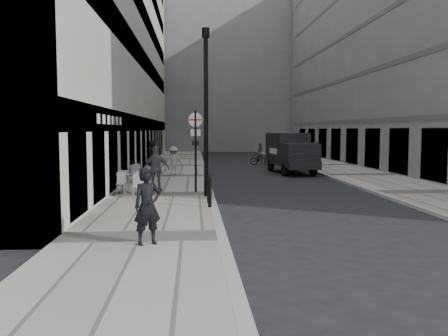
{
  "coord_description": "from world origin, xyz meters",
  "views": [
    {
      "loc": [
        -0.69,
        -8.84,
        2.73
      ],
      "look_at": [
        0.36,
        7.38,
        1.4
      ],
      "focal_mm": 38.0,
      "sensor_mm": 36.0,
      "label": 1
    }
  ],
  "objects_px": {
    "lamppost": "(206,104)",
    "panel_van": "(290,151)",
    "sign_post": "(196,140)",
    "walking_man": "(147,206)",
    "cyclist": "(261,156)"
  },
  "relations": [
    {
      "from": "sign_post",
      "to": "cyclist",
      "type": "bearing_deg",
      "value": 78.49
    },
    {
      "from": "sign_post",
      "to": "lamppost",
      "type": "bearing_deg",
      "value": -67.07
    },
    {
      "from": "walking_man",
      "to": "cyclist",
      "type": "distance_m",
      "value": 26.17
    },
    {
      "from": "lamppost",
      "to": "panel_van",
      "type": "distance_m",
      "value": 12.38
    },
    {
      "from": "walking_man",
      "to": "lamppost",
      "type": "bearing_deg",
      "value": 54.52
    },
    {
      "from": "walking_man",
      "to": "panel_van",
      "type": "height_order",
      "value": "panel_van"
    },
    {
      "from": "sign_post",
      "to": "cyclist",
      "type": "height_order",
      "value": "sign_post"
    },
    {
      "from": "sign_post",
      "to": "cyclist",
      "type": "relative_size",
      "value": 1.95
    },
    {
      "from": "sign_post",
      "to": "cyclist",
      "type": "xyz_separation_m",
      "value": [
        5.08,
        16.37,
        -1.62
      ]
    },
    {
      "from": "walking_man",
      "to": "lamppost",
      "type": "height_order",
      "value": "lamppost"
    },
    {
      "from": "lamppost",
      "to": "panel_van",
      "type": "relative_size",
      "value": 1.19
    },
    {
      "from": "lamppost",
      "to": "cyclist",
      "type": "height_order",
      "value": "lamppost"
    },
    {
      "from": "walking_man",
      "to": "panel_van",
      "type": "bearing_deg",
      "value": 44.82
    },
    {
      "from": "sign_post",
      "to": "cyclist",
      "type": "distance_m",
      "value": 17.22
    },
    {
      "from": "cyclist",
      "to": "sign_post",
      "type": "bearing_deg",
      "value": -96.69
    }
  ]
}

